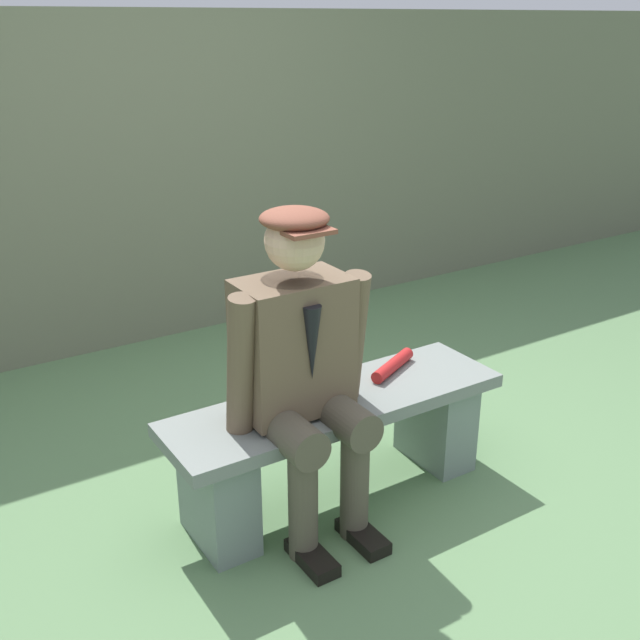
{
  "coord_description": "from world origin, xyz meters",
  "views": [
    {
      "loc": [
        1.49,
        2.22,
        1.86
      ],
      "look_at": [
        0.08,
        0.0,
        0.81
      ],
      "focal_mm": 42.42,
      "sensor_mm": 36.0,
      "label": 1
    }
  ],
  "objects": [
    {
      "name": "bench",
      "position": [
        0.0,
        0.0,
        0.29
      ],
      "size": [
        1.42,
        0.41,
        0.46
      ],
      "color": "slate",
      "rests_on": "ground"
    },
    {
      "name": "rolled_magazine",
      "position": [
        -0.34,
        -0.08,
        0.49
      ],
      "size": [
        0.29,
        0.18,
        0.05
      ],
      "primitive_type": "cylinder",
      "rotation": [
        0.0,
        1.57,
        0.45
      ],
      "color": "#B21E1E",
      "rests_on": "bench"
    },
    {
      "name": "seated_man",
      "position": [
        0.2,
        0.06,
        0.69
      ],
      "size": [
        0.59,
        0.56,
        1.26
      ],
      "color": "brown",
      "rests_on": "ground"
    },
    {
      "name": "ground_plane",
      "position": [
        0.0,
        0.0,
        0.0
      ],
      "size": [
        30.0,
        30.0,
        0.0
      ],
      "primitive_type": "plane",
      "color": "#597E51"
    },
    {
      "name": "stadium_wall",
      "position": [
        0.0,
        -2.12,
        0.96
      ],
      "size": [
        12.0,
        0.24,
        1.92
      ],
      "primitive_type": "cube",
      "color": "#676A54",
      "rests_on": "ground"
    }
  ]
}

